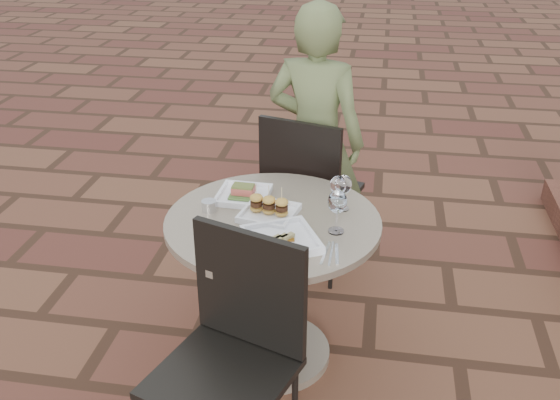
% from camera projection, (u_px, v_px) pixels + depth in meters
% --- Properties ---
extents(ground, '(60.00, 60.00, 0.00)m').
position_uv_depth(ground, '(281.00, 343.00, 2.99)').
color(ground, brown).
rests_on(ground, ground).
extents(cafe_table, '(0.90, 0.90, 0.73)m').
position_uv_depth(cafe_table, '(273.00, 268.00, 2.70)').
color(cafe_table, gray).
rests_on(cafe_table, ground).
extents(chair_far, '(0.55, 0.55, 0.93)m').
position_uv_depth(chair_far, '(307.00, 184.00, 3.29)').
color(chair_far, black).
rests_on(chair_far, ground).
extents(chair_near, '(0.56, 0.56, 0.93)m').
position_uv_depth(chair_near, '(235.00, 339.00, 2.18)').
color(chair_near, black).
rests_on(chair_near, ground).
extents(diner, '(0.60, 0.47, 1.47)m').
position_uv_depth(diner, '(315.00, 141.00, 3.33)').
color(diner, '#515C32').
rests_on(diner, ground).
extents(plate_salmon, '(0.23, 0.23, 0.06)m').
position_uv_depth(plate_salmon, '(243.00, 194.00, 2.75)').
color(plate_salmon, white).
rests_on(plate_salmon, cafe_table).
extents(plate_sliders, '(0.26, 0.26, 0.14)m').
position_uv_depth(plate_sliders, '(269.00, 209.00, 2.59)').
color(plate_sliders, white).
rests_on(plate_sliders, cafe_table).
extents(plate_tuna, '(0.36, 0.36, 0.03)m').
position_uv_depth(plate_tuna, '(281.00, 239.00, 2.40)').
color(plate_tuna, white).
rests_on(plate_tuna, cafe_table).
extents(wine_glass_right, '(0.08, 0.08, 0.18)m').
position_uv_depth(wine_glass_right, '(337.00, 203.00, 2.43)').
color(wine_glass_right, white).
rests_on(wine_glass_right, cafe_table).
extents(wine_glass_mid, '(0.07, 0.07, 0.15)m').
position_uv_depth(wine_glass_mid, '(338.00, 186.00, 2.61)').
color(wine_glass_mid, white).
rests_on(wine_glass_mid, cafe_table).
extents(wine_glass_far, '(0.07, 0.07, 0.16)m').
position_uv_depth(wine_glass_far, '(344.00, 185.00, 2.61)').
color(wine_glass_far, white).
rests_on(wine_glass_far, cafe_table).
extents(steel_ramekin, '(0.08, 0.08, 0.05)m').
position_uv_depth(steel_ramekin, '(209.00, 206.00, 2.64)').
color(steel_ramekin, silver).
rests_on(steel_ramekin, cafe_table).
extents(cutlery_set, '(0.08, 0.18, 0.00)m').
position_uv_depth(cutlery_set, '(331.00, 253.00, 2.34)').
color(cutlery_set, silver).
rests_on(cutlery_set, cafe_table).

